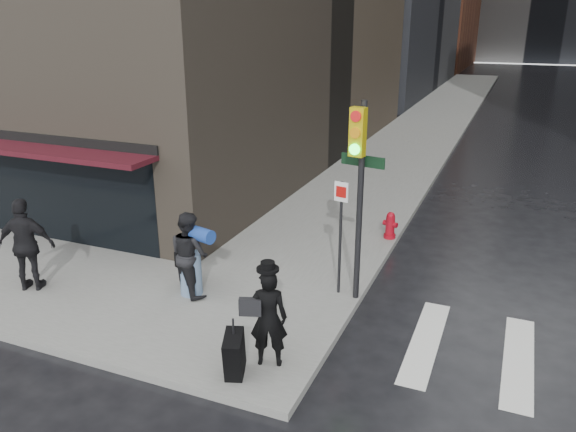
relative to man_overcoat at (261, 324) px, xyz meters
name	(u,v)px	position (x,y,z in m)	size (l,w,h in m)	color
ground	(232,329)	(-1.14, 1.05, -0.94)	(140.00, 140.00, 0.00)	black
sidewalk_left	(440,113)	(-1.14, 28.05, -0.87)	(4.00, 50.00, 0.15)	slate
storefront	(21,175)	(-8.14, 2.95, 0.88)	(8.40, 1.11, 2.83)	black
man_overcoat	(261,324)	(0.00, 0.00, 0.00)	(0.96, 1.20, 1.90)	black
man_jeans	(190,254)	(-2.47, 1.80, 0.11)	(1.23, 1.08, 1.80)	black
man_greycoat	(27,245)	(-5.72, 0.68, 0.21)	(1.28, 0.89, 2.01)	black
traffic_light	(357,176)	(0.71, 2.86, 1.82)	(1.00, 0.54, 4.05)	black
fire_hydrant	(390,226)	(0.66, 6.49, -0.47)	(0.41, 0.31, 0.71)	maroon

